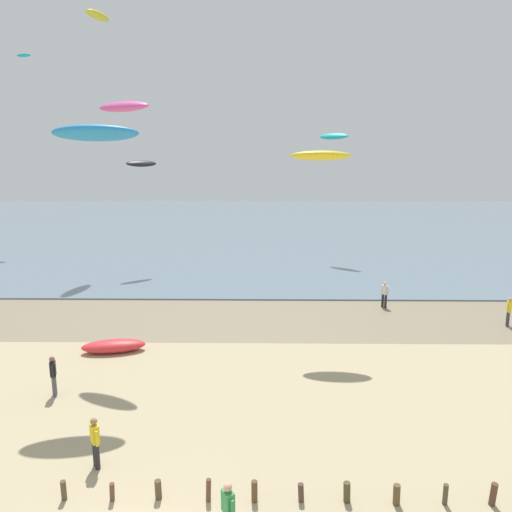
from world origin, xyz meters
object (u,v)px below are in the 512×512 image
Objects in this scene: person_by_waterline at (95,441)px; kite_aloft_10 at (98,16)px; person_far_down_beach at (385,294)px; kite_aloft_2 at (321,156)px; kite_aloft_4 at (334,136)px; kite_aloft_13 at (96,133)px; kite_aloft_1 at (141,164)px; grounded_kite at (114,346)px; kite_aloft_5 at (24,55)px; person_nearest_camera at (228,511)px; kite_aloft_9 at (124,107)px; person_mid_beach at (53,375)px; person_trailing_behind at (509,311)px.

person_by_waterline is 0.50× the size of kite_aloft_10.
person_far_down_beach is 0.56× the size of kite_aloft_2.
kite_aloft_4 is 29.26m from kite_aloft_13.
kite_aloft_10 is at bearing 97.92° from kite_aloft_1.
grounded_kite is 20.16m from kite_aloft_1.
person_by_waterline is at bearing 135.68° from kite_aloft_5.
person_nearest_camera is at bearing -64.64° from kite_aloft_4.
person_mid_beach is at bearing 97.52° from kite_aloft_9.
kite_aloft_10 reaches higher than kite_aloft_4.
person_mid_beach is 16.10m from kite_aloft_2.
person_nearest_camera and person_trailing_behind have the same top height.
person_mid_beach is 0.65× the size of kite_aloft_1.
kite_aloft_2 reaches higher than person_nearest_camera.
kite_aloft_4 is 1.01× the size of kite_aloft_9.
kite_aloft_1 is at bearing -122.43° from kite_aloft_10.
person_mid_beach is at bearing 125.44° from person_by_waterline.
person_by_waterline is 0.49× the size of kite_aloft_13.
kite_aloft_1 reaches higher than grounded_kite.
kite_aloft_4 is (-7.58, 19.57, 10.44)m from person_trailing_behind.
person_far_down_beach is 17.09m from grounded_kite.
person_nearest_camera is 0.93× the size of kite_aloft_5.
kite_aloft_5 is at bearing 144.80° from person_far_down_beach.
kite_aloft_1 is at bearing -89.37° from kite_aloft_13.
kite_aloft_4 is (15.17, 28.11, 10.44)m from person_mid_beach.
person_nearest_camera is at bearing -100.80° from kite_aloft_2.
kite_aloft_5 is (-17.49, 30.62, 19.51)m from grounded_kite.
kite_aloft_2 is 1.04× the size of kite_aloft_9.
person_nearest_camera is 0.50× the size of kite_aloft_10.
kite_aloft_10 reaches higher than person_nearest_camera.
kite_aloft_9 is at bearing -147.59° from kite_aloft_10.
grounded_kite is at bearing 76.53° from person_mid_beach.
person_by_waterline is at bearing -72.76° from kite_aloft_4.
person_nearest_camera and person_mid_beach have the same top height.
kite_aloft_9 reaches higher than person_nearest_camera.
person_trailing_behind is at bearing 34.13° from person_by_waterline.
kite_aloft_1 is 22.32m from kite_aloft_5.
kite_aloft_2 is (11.52, 7.06, 8.76)m from person_mid_beach.
kite_aloft_1 is 17.10m from kite_aloft_9.
person_mid_beach reaches higher than grounded_kite.
kite_aloft_13 is (-14.78, -9.78, 9.70)m from person_far_down_beach.
kite_aloft_13 is at bearing 52.17° from person_mid_beach.
kite_aloft_9 is (-13.35, -22.09, 0.65)m from kite_aloft_4.
person_mid_beach is at bearing -155.55° from kite_aloft_10.
person_nearest_camera is at bearing -34.18° from person_by_waterline.
kite_aloft_13 is (3.21, -20.36, 1.64)m from kite_aloft_1.
person_mid_beach is at bearing -81.20° from kite_aloft_4.
person_by_waterline is at bearing -121.32° from kite_aloft_2.
kite_aloft_10 is at bearing 147.51° from person_trailing_behind.
person_trailing_behind is 0.65× the size of kite_aloft_1.
kite_aloft_10 is (-20.91, -1.43, 10.08)m from kite_aloft_4.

